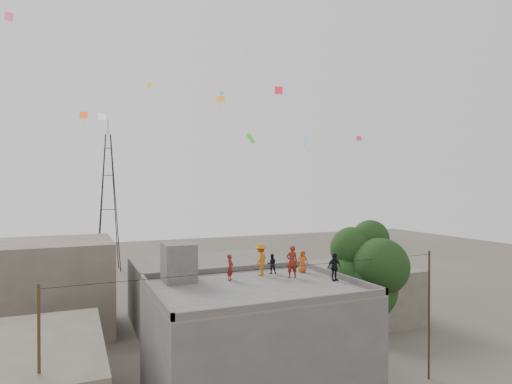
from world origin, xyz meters
TOP-DOWN VIEW (x-y plane):
  - main_building at (0.00, 0.00)m, footprint 10.00×8.00m
  - parapet at (0.00, 0.00)m, footprint 10.00×8.00m
  - stair_head_box at (-3.20, 2.60)m, footprint 1.60×1.80m
  - neighbor_north at (2.00, 14.00)m, footprint 12.00×9.00m
  - neighbor_northwest at (-10.00, 16.00)m, footprint 9.00×8.00m
  - neighbor_east at (14.00, 10.00)m, footprint 7.00×8.00m
  - tree at (7.37, 0.60)m, footprint 4.90×4.60m
  - utility_line at (0.50, -1.25)m, footprint 20.12×0.62m
  - transmission_tower at (-4.00, 40.00)m, footprint 2.97×2.97m
  - person_red_adult at (2.69, 1.07)m, footprint 0.71×0.54m
  - person_orange_child at (3.95, 2.12)m, footprint 0.73×0.59m
  - person_dark_child at (2.16, 2.51)m, footprint 0.65×0.56m
  - person_dark_adult at (4.39, -0.49)m, footprint 0.89×0.44m
  - person_orange_adult at (1.37, 2.30)m, footprint 1.29×1.27m
  - person_red_child at (-0.63, 1.76)m, footprint 0.57×0.60m
  - kites at (0.57, 7.42)m, footprint 22.44×18.08m

SIDE VIEW (x-z plane):
  - neighbor_east at x=14.00m, z-range 0.00..4.40m
  - neighbor_north at x=2.00m, z-range 0.00..5.00m
  - main_building at x=0.00m, z-range 0.00..6.10m
  - neighbor_northwest at x=-10.00m, z-range 0.00..7.00m
  - utility_line at x=0.50m, z-range 0.13..7.53m
  - tree at x=7.37m, z-range 1.55..10.65m
  - parapet at x=0.00m, z-range 6.10..6.40m
  - person_dark_child at x=2.16m, z-range 6.10..7.23m
  - person_orange_child at x=3.95m, z-range 6.10..7.39m
  - person_red_child at x=-0.63m, z-range 6.10..7.48m
  - person_dark_adult at x=4.39m, z-range 6.10..7.56m
  - person_red_adult at x=2.69m, z-range 6.10..7.86m
  - person_orange_adult at x=1.37m, z-range 6.10..7.88m
  - stair_head_box at x=-3.20m, z-range 6.10..8.10m
  - transmission_tower at x=-4.00m, z-range -0.93..19.07m
  - kites at x=0.57m, z-range 11.94..21.07m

